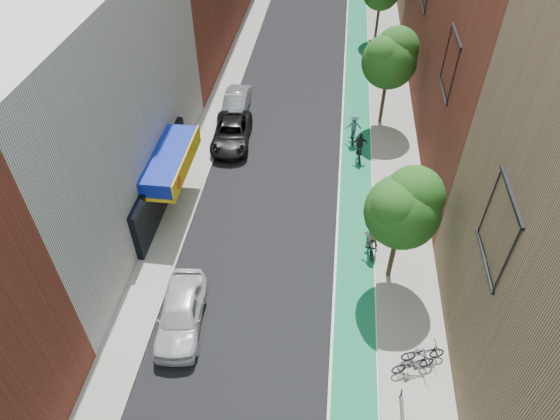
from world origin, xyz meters
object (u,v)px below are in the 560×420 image
(cyclist_lane_mid, at_px, (360,150))
(cyclist_lane_far, at_px, (353,130))
(parked_car_white, at_px, (181,313))
(parked_car_silver, at_px, (236,104))
(cyclist_lane_near, at_px, (371,239))
(parked_car_black, at_px, (232,133))

(cyclist_lane_mid, xyz_separation_m, cyclist_lane_far, (-0.42, 2.01, 0.11))
(parked_car_white, xyz_separation_m, parked_car_silver, (-0.83, 18.03, -0.06))
(cyclist_lane_near, bearing_deg, parked_car_silver, -62.01)
(parked_car_black, bearing_deg, parked_car_white, -92.39)
(cyclist_lane_near, bearing_deg, parked_car_black, -53.40)
(parked_car_white, bearing_deg, cyclist_lane_near, 27.44)
(parked_car_white, distance_m, cyclist_lane_mid, 15.61)
(parked_car_silver, bearing_deg, cyclist_lane_near, -53.83)
(parked_car_white, bearing_deg, cyclist_lane_far, 58.42)
(cyclist_lane_near, distance_m, cyclist_lane_mid, 7.94)
(cyclist_lane_near, xyz_separation_m, cyclist_lane_far, (-0.98, 9.93, 0.00))
(parked_car_black, bearing_deg, parked_car_silver, 91.80)
(cyclist_lane_mid, bearing_deg, parked_car_white, 55.88)
(parked_car_white, relative_size, cyclist_lane_mid, 2.43)
(parked_car_black, distance_m, cyclist_lane_mid, 8.40)
(parked_car_white, xyz_separation_m, parked_car_black, (-0.45, 14.37, -0.08))
(parked_car_white, relative_size, parked_car_silver, 1.04)
(parked_car_silver, height_order, cyclist_lane_mid, cyclist_lane_mid)
(cyclist_lane_far, bearing_deg, cyclist_lane_mid, 97.58)
(parked_car_black, height_order, cyclist_lane_far, cyclist_lane_far)
(cyclist_lane_mid, bearing_deg, cyclist_lane_far, -82.01)
(parked_car_white, relative_size, parked_car_black, 0.91)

